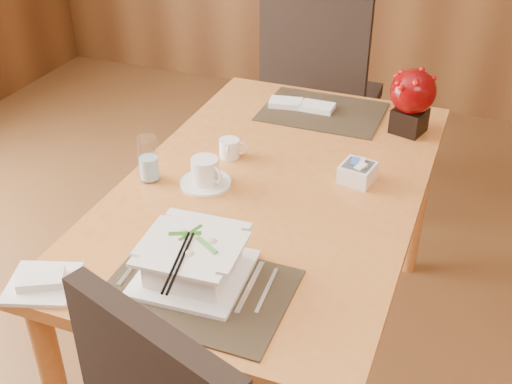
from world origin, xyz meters
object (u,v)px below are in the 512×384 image
at_px(coffee_cup, 205,174).
at_px(far_chair, 319,89).
at_px(berry_decor, 412,97).
at_px(soup_setting, 193,260).
at_px(bread_plate, 42,284).
at_px(creamer_jug, 229,148).
at_px(dining_table, 273,208).
at_px(sugar_caddy, 357,173).
at_px(water_glass, 148,159).

height_order(coffee_cup, far_chair, far_chair).
height_order(coffee_cup, berry_decor, berry_decor).
relative_size(soup_setting, far_chair, 0.26).
bearing_deg(bread_plate, soup_setting, 26.02).
height_order(creamer_jug, berry_decor, berry_decor).
xyz_separation_m(dining_table, far_chair, (-0.16, 1.09, -0.05)).
height_order(dining_table, sugar_caddy, sugar_caddy).
bearing_deg(dining_table, creamer_jug, 152.04).
relative_size(coffee_cup, bread_plate, 0.97).
distance_m(dining_table, water_glass, 0.43).
bearing_deg(bread_plate, berry_decor, 59.16).
height_order(coffee_cup, sugar_caddy, coffee_cup).
height_order(dining_table, creamer_jug, creamer_jug).
xyz_separation_m(coffee_cup, far_chair, (0.03, 1.18, -0.18)).
xyz_separation_m(coffee_cup, sugar_caddy, (0.43, 0.19, -0.01)).
bearing_deg(soup_setting, creamer_jug, 101.69).
height_order(dining_table, water_glass, water_glass).
relative_size(soup_setting, bread_plate, 1.72).
xyz_separation_m(dining_table, water_glass, (-0.37, -0.12, 0.17)).
relative_size(soup_setting, sugar_caddy, 2.88).
relative_size(sugar_caddy, berry_decor, 0.42).
bearing_deg(dining_table, far_chair, 98.63).
height_order(water_glass, creamer_jug, water_glass).
bearing_deg(far_chair, water_glass, 78.59).
bearing_deg(bread_plate, water_glass, 90.00).
bearing_deg(soup_setting, far_chair, 91.51).
height_order(soup_setting, berry_decor, berry_decor).
relative_size(coffee_cup, sugar_caddy, 1.63).
bearing_deg(coffee_cup, water_glass, -168.85).
xyz_separation_m(creamer_jug, sugar_caddy, (0.44, -0.00, -0.00)).
height_order(dining_table, bread_plate, bread_plate).
bearing_deg(dining_table, berry_decor, 56.70).
bearing_deg(water_glass, berry_decor, 41.82).
height_order(creamer_jug, sugar_caddy, creamer_jug).
bearing_deg(berry_decor, water_glass, -138.18).
distance_m(bread_plate, far_chair, 1.78).
bearing_deg(dining_table, sugar_caddy, 23.12).
xyz_separation_m(bread_plate, far_chair, (0.21, 1.76, -0.15)).
bearing_deg(creamer_jug, soup_setting, -91.15).
height_order(dining_table, soup_setting, soup_setting).
bearing_deg(water_glass, soup_setting, -48.46).
bearing_deg(berry_decor, sugar_caddy, -102.67).
distance_m(soup_setting, coffee_cup, 0.45).
bearing_deg(sugar_caddy, far_chair, 112.40).
relative_size(creamer_jug, far_chair, 0.08).
distance_m(berry_decor, bread_plate, 1.37).
height_order(coffee_cup, creamer_jug, coffee_cup).
xyz_separation_m(soup_setting, sugar_caddy, (0.27, 0.61, -0.02)).
bearing_deg(dining_table, soup_setting, -93.61).
distance_m(coffee_cup, berry_decor, 0.80).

